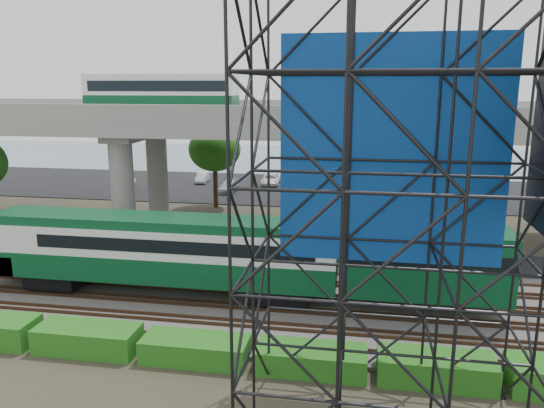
# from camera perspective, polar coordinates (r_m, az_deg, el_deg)

# --- Properties ---
(ground) EXTENTS (140.00, 140.00, 0.00)m
(ground) POSITION_cam_1_polar(r_m,az_deg,el_deg) (28.08, -7.46, -11.89)
(ground) COLOR #474233
(ground) RESTS_ON ground
(ballast_bed) EXTENTS (90.00, 12.00, 0.20)m
(ballast_bed) POSITION_cam_1_polar(r_m,az_deg,el_deg) (29.79, -6.32, -10.15)
(ballast_bed) COLOR slate
(ballast_bed) RESTS_ON ground
(service_road) EXTENTS (90.00, 5.00, 0.08)m
(service_road) POSITION_cam_1_polar(r_m,az_deg,el_deg) (37.53, -2.75, -5.26)
(service_road) COLOR black
(service_road) RESTS_ON ground
(parking_lot) EXTENTS (90.00, 18.00, 0.08)m
(parking_lot) POSITION_cam_1_polar(r_m,az_deg,el_deg) (59.97, 2.08, 1.64)
(parking_lot) COLOR black
(parking_lot) RESTS_ON ground
(harbor_water) EXTENTS (140.00, 40.00, 0.03)m
(harbor_water) POSITION_cam_1_polar(r_m,az_deg,el_deg) (81.53, 4.16, 4.59)
(harbor_water) COLOR slate
(harbor_water) RESTS_ON ground
(rail_tracks) EXTENTS (90.00, 9.52, 0.16)m
(rail_tracks) POSITION_cam_1_polar(r_m,az_deg,el_deg) (29.72, -6.33, -9.83)
(rail_tracks) COLOR #472D1E
(rail_tracks) RESTS_ON ballast_bed
(commuter_train) EXTENTS (29.30, 3.06, 4.30)m
(commuter_train) POSITION_cam_1_polar(r_m,az_deg,el_deg) (29.01, -7.74, -4.97)
(commuter_train) COLOR black
(commuter_train) RESTS_ON rail_tracks
(overpass) EXTENTS (80.00, 12.00, 12.40)m
(overpass) POSITION_cam_1_polar(r_m,az_deg,el_deg) (41.31, -2.01, 8.01)
(overpass) COLOR #9E9B93
(overpass) RESTS_ON ground
(scaffold_tower) EXTENTS (9.36, 6.36, 15.00)m
(scaffold_tower) POSITION_cam_1_polar(r_m,az_deg,el_deg) (16.90, 13.05, -1.98)
(scaffold_tower) COLOR black
(scaffold_tower) RESTS_ON ground
(hedge_strip) EXTENTS (34.60, 1.80, 1.20)m
(hedge_strip) POSITION_cam_1_polar(r_m,az_deg,el_deg) (23.88, -8.23, -15.10)
(hedge_strip) COLOR #186016
(hedge_strip) RESTS_ON ground
(trees) EXTENTS (40.94, 16.94, 7.69)m
(trees) POSITION_cam_1_polar(r_m,az_deg,el_deg) (42.79, -7.32, 4.52)
(trees) COLOR #382314
(trees) RESTS_ON ground
(suv) EXTENTS (5.20, 3.14, 1.35)m
(suv) POSITION_cam_1_polar(r_m,az_deg,el_deg) (43.05, -20.43, -2.70)
(suv) COLOR black
(suv) RESTS_ON service_road
(parked_cars) EXTENTS (36.44, 9.41, 1.24)m
(parked_cars) POSITION_cam_1_polar(r_m,az_deg,el_deg) (59.26, 2.57, 2.12)
(parked_cars) COLOR white
(parked_cars) RESTS_ON parking_lot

